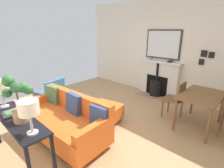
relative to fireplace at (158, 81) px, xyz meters
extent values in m
cube|color=tan|center=(2.48, -0.17, -0.48)|extent=(5.35, 5.49, 0.01)
cube|color=silver|center=(-0.20, -0.17, 0.95)|extent=(0.12, 5.49, 2.86)
cube|color=#9E7A5B|center=(0.22, 0.00, -0.46)|extent=(0.31, 1.17, 0.03)
cube|color=silver|center=(-0.03, 0.00, 0.04)|extent=(0.21, 1.23, 1.03)
cube|color=black|center=(0.05, 0.00, -0.14)|extent=(0.06, 0.68, 0.61)
cylinder|color=black|center=(0.09, 0.00, -0.22)|extent=(0.36, 0.36, 0.46)
cylinder|color=black|center=(0.09, 0.00, 0.02)|extent=(0.38, 0.38, 0.02)
cylinder|color=black|center=(0.09, 0.00, 0.29)|extent=(0.07, 0.07, 0.53)
cube|color=silver|center=(-0.01, 0.00, 0.58)|extent=(0.26, 1.31, 0.05)
cube|color=#2D2823|center=(-0.11, 0.00, 1.08)|extent=(0.04, 1.06, 0.83)
cube|color=silver|center=(-0.09, 0.00, 1.08)|extent=(0.01, 0.98, 0.75)
cylinder|color=#9E9384|center=(-0.02, -0.33, 0.63)|extent=(0.11, 0.11, 0.05)
torus|color=#9E9384|center=(-0.02, -0.33, 0.65)|extent=(0.12, 0.12, 0.01)
cylinder|color=black|center=(-0.02, 0.31, 0.63)|extent=(0.14, 0.14, 0.04)
torus|color=black|center=(-0.02, 0.31, 0.64)|extent=(0.14, 0.14, 0.01)
cylinder|color=#B2B2B7|center=(3.57, -0.96, -0.43)|extent=(0.04, 0.04, 0.10)
cylinder|color=#B2B2B7|center=(3.48, 0.58, -0.43)|extent=(0.04, 0.04, 0.10)
cylinder|color=#B2B2B7|center=(2.91, -1.00, -0.43)|extent=(0.04, 0.04, 0.10)
cylinder|color=#B2B2B7|center=(2.82, 0.55, -0.43)|extent=(0.04, 0.04, 0.10)
cube|color=orange|center=(3.20, -0.21, -0.20)|extent=(0.92, 1.86, 0.36)
cube|color=orange|center=(2.85, -0.23, 0.16)|extent=(0.24, 1.83, 0.35)
cube|color=orange|center=(3.24, -1.05, 0.06)|extent=(0.78, 0.16, 0.17)
cube|color=orange|center=(3.15, 0.64, 0.06)|extent=(0.78, 0.16, 0.17)
cube|color=#4C6B47|center=(2.99, -0.89, 0.15)|extent=(0.19, 0.40, 0.39)
cube|color=#334775|center=(2.94, -0.18, 0.15)|extent=(0.17, 0.39, 0.40)
cube|color=#334775|center=(2.91, 0.49, 0.13)|extent=(0.15, 0.35, 0.35)
cylinder|color=#B2B2B7|center=(2.49, -0.27, -0.43)|extent=(0.04, 0.04, 0.09)
cylinder|color=#B2B2B7|center=(2.40, 0.24, -0.43)|extent=(0.04, 0.04, 0.09)
cylinder|color=#B2B2B7|center=(2.04, -0.35, -0.43)|extent=(0.04, 0.04, 0.09)
cylinder|color=#B2B2B7|center=(1.95, 0.15, -0.43)|extent=(0.04, 0.04, 0.09)
cube|color=orange|center=(2.22, -0.06, -0.24)|extent=(0.68, 0.74, 0.30)
cube|color=#4C3321|center=(2.47, -2.03, -0.31)|extent=(0.05, 0.05, 0.32)
cube|color=#4C3321|center=(2.96, -1.91, -0.31)|extent=(0.05, 0.05, 0.32)
cube|color=#4C3321|center=(2.35, -1.57, -0.31)|extent=(0.05, 0.05, 0.32)
cube|color=#4C3321|center=(2.85, -1.45, -0.31)|extent=(0.05, 0.05, 0.32)
cube|color=teal|center=(2.66, -1.74, -0.13)|extent=(0.71, 0.69, 0.08)
cube|color=teal|center=(2.60, -1.50, 0.10)|extent=(0.61, 0.24, 0.38)
cube|color=#4C3321|center=(2.35, -1.82, -0.04)|extent=(0.16, 0.53, 0.04)
cube|color=#4C3321|center=(2.97, -1.67, -0.04)|extent=(0.16, 0.53, 0.04)
cube|color=black|center=(3.76, -0.92, -0.13)|extent=(0.04, 0.04, 0.69)
cube|color=black|center=(3.76, 0.51, -0.13)|extent=(0.04, 0.04, 0.69)
cube|color=black|center=(3.92, -0.21, 0.23)|extent=(0.37, 1.49, 0.03)
cylinder|color=#B2B2B7|center=(3.92, -0.76, 0.26)|extent=(0.14, 0.14, 0.02)
cylinder|color=#B2B2B7|center=(3.92, -0.76, 0.38)|extent=(0.03, 0.03, 0.23)
cylinder|color=silver|center=(3.92, -0.76, 0.61)|extent=(0.23, 0.23, 0.21)
cylinder|color=#B2B2B7|center=(3.92, 0.35, 0.26)|extent=(0.14, 0.14, 0.02)
cylinder|color=#B2B2B7|center=(3.92, 0.35, 0.39)|extent=(0.03, 0.03, 0.25)
cylinder|color=silver|center=(3.92, 0.35, 0.61)|extent=(0.25, 0.25, 0.17)
cylinder|color=#99704C|center=(3.90, -0.05, 0.34)|extent=(0.20, 0.20, 0.19)
cylinder|color=brown|center=(3.90, -0.05, 0.57)|extent=(0.02, 0.02, 0.26)
sphere|color=#26562D|center=(4.02, -0.03, 0.72)|extent=(0.12, 0.12, 0.12)
sphere|color=#26562D|center=(3.94, 0.08, 0.80)|extent=(0.14, 0.14, 0.14)
sphere|color=#2D6633|center=(3.77, 0.01, 0.71)|extent=(0.13, 0.13, 0.13)
sphere|color=#2D6633|center=(3.78, -0.18, 0.70)|extent=(0.15, 0.15, 0.15)
sphere|color=#2D6633|center=(3.95, -0.16, 0.84)|extent=(0.16, 0.16, 0.16)
cube|color=#B23833|center=(3.92, -0.38, 0.26)|extent=(0.30, 0.23, 0.02)
cube|color=#4C7056|center=(3.92, -0.36, 0.28)|extent=(0.26, 0.20, 0.02)
cube|color=#4C7056|center=(3.91, -0.37, 0.30)|extent=(0.23, 0.18, 0.02)
cylinder|color=brown|center=(0.54, 1.21, -0.13)|extent=(0.05, 0.05, 0.70)
cylinder|color=brown|center=(1.53, 1.21, -0.13)|extent=(0.05, 0.05, 0.70)
cylinder|color=brown|center=(0.54, 1.82, -0.13)|extent=(0.05, 0.05, 0.70)
cylinder|color=brown|center=(1.53, 1.82, -0.13)|extent=(0.05, 0.05, 0.70)
cube|color=brown|center=(1.04, 1.52, 0.24)|extent=(1.10, 0.71, 0.03)
cylinder|color=brown|center=(0.88, 0.78, -0.25)|extent=(0.03, 0.03, 0.46)
cylinder|color=brown|center=(1.20, 0.78, -0.25)|extent=(0.03, 0.03, 0.46)
cylinder|color=brown|center=(0.88, 1.10, -0.25)|extent=(0.03, 0.03, 0.46)
cylinder|color=brown|center=(1.20, 1.10, -0.25)|extent=(0.03, 0.03, 0.46)
cube|color=brown|center=(1.04, 0.94, -0.01)|extent=(0.40, 0.40, 0.02)
cube|color=brown|center=(1.04, 1.11, 0.20)|extent=(0.36, 0.04, 0.40)
cylinder|color=brown|center=(1.20, 1.93, -0.26)|extent=(0.03, 0.03, 0.42)
cylinder|color=brown|center=(0.88, 1.92, -0.26)|extent=(0.03, 0.03, 0.42)
cube|color=black|center=(-0.12, 1.13, 0.92)|extent=(0.02, 0.15, 0.16)
cube|color=black|center=(-0.12, 1.30, 0.90)|extent=(0.02, 0.12, 0.15)
cube|color=black|center=(-0.12, 1.10, 0.70)|extent=(0.02, 0.12, 0.15)
camera|label=1|loc=(4.57, 2.33, 1.50)|focal=26.91mm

